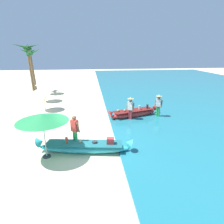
% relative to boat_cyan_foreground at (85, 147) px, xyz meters
% --- Properties ---
extents(ground_plane, '(80.00, 80.00, 0.00)m').
position_rel_boat_cyan_foreground_xyz_m(ground_plane, '(0.27, 0.71, -0.27)').
color(ground_plane, beige).
extents(boat_cyan_foreground, '(4.72, 1.44, 0.77)m').
position_rel_boat_cyan_foreground_xyz_m(boat_cyan_foreground, '(0.00, 0.00, 0.00)').
color(boat_cyan_foreground, '#33B2BC').
rests_on(boat_cyan_foreground, ground).
extents(boat_red_midground, '(3.97, 1.86, 0.86)m').
position_rel_boat_cyan_foreground_xyz_m(boat_red_midground, '(3.48, 4.70, 0.04)').
color(boat_red_midground, red).
rests_on(boat_red_midground, ground).
extents(person_vendor_hatted, '(0.56, 0.49, 1.69)m').
position_rel_boat_cyan_foreground_xyz_m(person_vendor_hatted, '(3.10, 4.07, 0.71)').
color(person_vendor_hatted, '#B2383D').
rests_on(person_vendor_hatted, ground).
extents(person_tourist_customer, '(0.53, 0.53, 1.74)m').
position_rel_boat_cyan_foreground_xyz_m(person_tourist_customer, '(-0.46, 0.47, 0.72)').
color(person_tourist_customer, green).
rests_on(person_tourist_customer, ground).
extents(person_vendor_assistant, '(0.56, 0.47, 1.73)m').
position_rel_boat_cyan_foreground_xyz_m(person_vendor_assistant, '(5.24, 4.44, 0.73)').
color(person_vendor_assistant, green).
rests_on(person_vendor_assistant, ground).
extents(patio_umbrella_large, '(2.27, 2.27, 2.09)m').
position_rel_boat_cyan_foreground_xyz_m(patio_umbrella_large, '(-1.75, -0.28, 1.66)').
color(patio_umbrella_large, '#B7B7BC').
rests_on(patio_umbrella_large, ground).
extents(parasol_row_0, '(1.60, 1.60, 1.91)m').
position_rel_boat_cyan_foreground_xyz_m(parasol_row_0, '(-3.36, 7.27, 1.48)').
color(parasol_row_0, '#8E6B47').
rests_on(parasol_row_0, ground).
extents(parasol_row_1, '(1.60, 1.60, 1.91)m').
position_rel_boat_cyan_foreground_xyz_m(parasol_row_1, '(-3.90, 10.14, 1.48)').
color(parasol_row_1, '#8E6B47').
rests_on(parasol_row_1, ground).
extents(parasol_row_2, '(1.60, 1.60, 1.91)m').
position_rel_boat_cyan_foreground_xyz_m(parasol_row_2, '(-4.11, 13.41, 1.48)').
color(parasol_row_2, '#8E6B47').
rests_on(parasol_row_2, ground).
extents(palm_tree_tall_inland, '(2.83, 2.65, 5.50)m').
position_rel_boat_cyan_foreground_xyz_m(palm_tree_tall_inland, '(-6.50, 15.33, 4.15)').
color(palm_tree_tall_inland, brown).
rests_on(palm_tree_tall_inland, ground).
extents(palm_tree_leaning_seaward, '(2.37, 2.73, 4.98)m').
position_rel_boat_cyan_foreground_xyz_m(palm_tree_leaning_seaward, '(-6.15, 14.91, 3.70)').
color(palm_tree_leaning_seaward, brown).
rests_on(palm_tree_leaning_seaward, ground).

